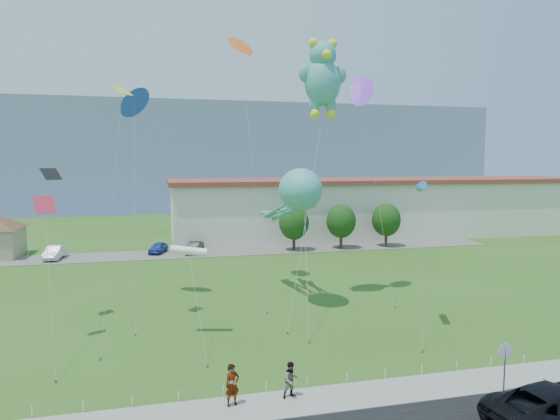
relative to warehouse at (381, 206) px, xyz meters
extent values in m
plane|color=#2F5818|center=(-26.00, -44.00, -4.12)|extent=(160.00, 160.00, 0.00)
cube|color=gray|center=(-26.00, -46.75, -4.07)|extent=(80.00, 2.50, 0.10)
cube|color=#59544C|center=(-26.00, -9.00, -4.09)|extent=(70.00, 6.00, 0.06)
cube|color=slate|center=(-26.00, 76.00, 8.38)|extent=(160.00, 50.00, 25.00)
cube|color=beige|center=(0.00, 0.00, -0.32)|extent=(60.00, 14.00, 7.60)
cube|color=brown|center=(0.00, 0.00, 3.78)|extent=(61.00, 15.00, 0.60)
cylinder|color=slate|center=(-16.50, -48.20, -3.02)|extent=(0.07, 0.07, 2.20)
cylinder|color=red|center=(-16.50, -48.20, -2.02)|extent=(0.76, 0.04, 0.76)
cylinder|color=white|center=(-16.50, -48.22, -2.02)|extent=(0.80, 0.02, 0.80)
cylinder|color=white|center=(-37.00, -45.30, -3.87)|extent=(0.05, 0.05, 0.50)
cylinder|color=white|center=(-35.00, -45.30, -3.87)|extent=(0.05, 0.05, 0.50)
cylinder|color=white|center=(-33.00, -45.30, -3.87)|extent=(0.05, 0.05, 0.50)
cylinder|color=white|center=(-31.00, -45.30, -3.87)|extent=(0.05, 0.05, 0.50)
cylinder|color=white|center=(-29.00, -45.30, -3.87)|extent=(0.05, 0.05, 0.50)
cylinder|color=white|center=(-27.00, -45.30, -3.87)|extent=(0.05, 0.05, 0.50)
cylinder|color=white|center=(-25.00, -45.30, -3.87)|extent=(0.05, 0.05, 0.50)
cylinder|color=white|center=(-23.00, -45.30, -3.87)|extent=(0.05, 0.05, 0.50)
cylinder|color=white|center=(-21.00, -45.30, -3.87)|extent=(0.05, 0.05, 0.50)
cylinder|color=white|center=(-19.00, -45.30, -3.87)|extent=(0.05, 0.05, 0.50)
cylinder|color=white|center=(-17.00, -45.30, -3.87)|extent=(0.05, 0.05, 0.50)
cylinder|color=white|center=(-15.00, -45.30, -3.87)|extent=(0.05, 0.05, 0.50)
cylinder|color=white|center=(-13.00, -45.30, -3.87)|extent=(0.05, 0.05, 0.50)
cylinder|color=#3F2B19|center=(-16.00, -10.00, -3.02)|extent=(0.36, 0.36, 2.20)
ellipsoid|color=#14380F|center=(-16.00, -10.00, -0.72)|extent=(3.60, 3.60, 4.14)
cylinder|color=#3F2B19|center=(-10.00, -10.00, -3.02)|extent=(0.36, 0.36, 2.20)
ellipsoid|color=#14380F|center=(-10.00, -10.00, -0.72)|extent=(3.60, 3.60, 4.14)
cylinder|color=#3F2B19|center=(-4.00, -10.00, -3.02)|extent=(0.36, 0.36, 2.20)
ellipsoid|color=#14380F|center=(-4.00, -10.00, -0.72)|extent=(3.60, 3.60, 4.14)
imported|color=black|center=(-16.32, -51.22, -3.20)|extent=(6.49, 3.58, 1.72)
imported|color=gray|center=(-28.74, -46.38, -3.10)|extent=(0.78, 0.64, 1.84)
imported|color=gray|center=(-26.06, -46.28, -3.21)|extent=(0.89, 0.75, 1.63)
imported|color=silver|center=(-42.87, -8.99, -3.34)|extent=(1.92, 4.49, 1.44)
imported|color=navy|center=(-31.85, -8.02, -3.44)|extent=(2.57, 3.94, 1.25)
imported|color=black|center=(-27.77, -9.13, -3.41)|extent=(2.59, 4.20, 1.31)
ellipsoid|color=teal|center=(-21.69, -32.48, 4.52)|extent=(3.10, 4.03, 3.10)
sphere|color=white|center=(-22.24, -33.70, 4.86)|extent=(0.49, 0.49, 0.49)
sphere|color=white|center=(-21.14, -33.70, 4.86)|extent=(0.49, 0.49, 0.49)
cylinder|color=slate|center=(-23.24, -39.84, -4.04)|extent=(0.10, 0.10, 0.16)
cylinder|color=gray|center=(-22.47, -36.66, -0.12)|extent=(1.58, 6.38, 7.70)
ellipsoid|color=teal|center=(-19.51, -30.82, 12.42)|extent=(2.76, 2.34, 3.44)
sphere|color=teal|center=(-19.51, -30.82, 14.44)|extent=(2.01, 2.01, 2.01)
sphere|color=yellow|center=(-20.25, -30.82, 15.29)|extent=(0.74, 0.74, 0.74)
sphere|color=yellow|center=(-18.77, -30.82, 15.29)|extent=(0.74, 0.74, 0.74)
sphere|color=yellow|center=(-19.51, -31.67, 14.33)|extent=(0.74, 0.74, 0.74)
ellipsoid|color=teal|center=(-20.89, -30.82, 13.06)|extent=(0.95, 0.68, 1.34)
ellipsoid|color=teal|center=(-18.13, -30.82, 13.06)|extent=(0.95, 0.68, 1.34)
ellipsoid|color=teal|center=(-20.15, -30.82, 10.84)|extent=(0.85, 0.74, 1.38)
ellipsoid|color=teal|center=(-18.88, -30.82, 10.84)|extent=(0.85, 0.74, 1.38)
sphere|color=yellow|center=(-20.15, -31.03, 10.09)|extent=(0.74, 0.74, 0.74)
sphere|color=yellow|center=(-18.88, -31.03, 10.09)|extent=(0.74, 0.74, 0.74)
cylinder|color=slate|center=(-24.09, -38.00, -4.04)|extent=(0.10, 0.10, 0.16)
cylinder|color=gray|center=(-21.80, -34.41, 2.96)|extent=(4.61, 7.21, 13.86)
cone|color=#8637DC|center=(-16.15, -30.28, 12.06)|extent=(1.80, 1.33, 1.33)
cylinder|color=slate|center=(-15.06, -34.52, -4.04)|extent=(0.10, 0.10, 0.16)
cylinder|color=gray|center=(-15.61, -32.40, 3.95)|extent=(1.12, 4.26, 15.83)
cylinder|color=#348CEA|center=(-15.70, -38.92, 5.00)|extent=(0.50, 2.25, 0.87)
cylinder|color=slate|center=(-17.47, -42.70, -4.04)|extent=(0.10, 0.10, 0.16)
cylinder|color=gray|center=(-16.59, -40.81, 0.42)|extent=(1.81, 3.81, 8.77)
cylinder|color=white|center=(-29.96, -36.85, 1.17)|extent=(0.50, 2.25, 0.87)
cylinder|color=slate|center=(-29.39, -41.87, -4.04)|extent=(0.10, 0.10, 0.16)
cylinder|color=gray|center=(-29.67, -39.36, -1.50)|extent=(0.59, 5.03, 4.95)
cube|color=#AED833|center=(-33.78, -33.42, 11.05)|extent=(1.29, 1.29, 0.86)
cylinder|color=slate|center=(-34.92, -39.57, -4.04)|extent=(0.10, 0.10, 0.16)
cylinder|color=gray|center=(-34.35, -36.50, 3.44)|extent=(1.16, 6.18, 14.82)
cone|color=blue|center=(-33.25, -27.70, 10.95)|extent=(1.80, 1.33, 1.33)
cylinder|color=slate|center=(-33.24, -36.08, -4.04)|extent=(0.10, 0.10, 0.16)
cylinder|color=gray|center=(-33.25, -31.89, 3.39)|extent=(0.03, 8.41, 14.73)
cube|color=black|center=(-38.44, -31.96, 5.75)|extent=(1.29, 1.29, 0.86)
cylinder|color=gray|center=(-39.51, -34.52, 0.79)|extent=(2.17, 5.14, 9.52)
cube|color=#D52F49|center=(-38.07, -35.98, 4.07)|extent=(1.29, 1.29, 0.86)
cylinder|color=slate|center=(-36.71, -41.95, -4.04)|extent=(0.10, 0.10, 0.16)
cylinder|color=gray|center=(-37.39, -38.97, -0.05)|extent=(1.39, 6.00, 7.85)
cone|color=#D14E17|center=(-24.70, -24.70, 16.21)|extent=(1.80, 1.33, 1.33)
cylinder|color=slate|center=(-24.41, -33.58, -4.04)|extent=(0.10, 0.10, 0.16)
cylinder|color=gray|center=(-24.55, -29.14, 6.02)|extent=(0.31, 8.91, 19.99)
camera|label=1|loc=(-31.66, -67.06, 6.56)|focal=32.00mm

